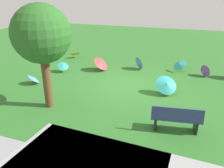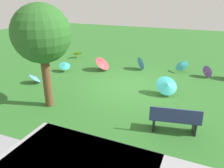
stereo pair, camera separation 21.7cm
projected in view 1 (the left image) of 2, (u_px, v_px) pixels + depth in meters
ground at (126, 86)px, 10.82m from camera, size 40.00×40.00×0.00m
park_bench at (176, 119)px, 7.15m from camera, size 1.66×0.73×0.90m
shade_tree at (42, 35)px, 7.89m from camera, size 2.13×2.13×3.93m
parasol_teal_0 at (179, 65)px, 12.63m from camera, size 1.01×1.01×0.73m
parasol_teal_2 at (63, 66)px, 12.61m from camera, size 0.86×0.86×0.58m
parasol_red_0 at (102, 63)px, 12.85m from camera, size 0.88×1.00×0.82m
parasol_yellow_0 at (75, 53)px, 15.38m from camera, size 0.89×0.88×0.55m
parasol_teal_3 at (167, 84)px, 9.77m from camera, size 1.21×1.16×0.86m
parasol_blue_2 at (140, 63)px, 13.13m from camera, size 0.78×0.79×0.78m
parasol_blue_3 at (34, 78)px, 11.03m from camera, size 0.82×0.83×0.52m
parasol_purple_1 at (206, 70)px, 12.02m from camera, size 0.62×0.60×0.65m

